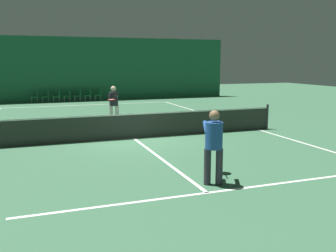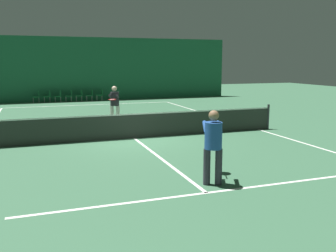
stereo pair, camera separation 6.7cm
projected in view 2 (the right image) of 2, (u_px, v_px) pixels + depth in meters
The scene contains 17 objects.
ground_plane at pixel (134, 138), 14.24m from camera, with size 60.00×60.00×0.00m, color #386647.
backdrop_curtain at pixel (83, 69), 27.78m from camera, with size 23.00×0.12×4.68m.
court_line_baseline_far at pixel (90, 105), 25.29m from camera, with size 11.00×0.10×0.00m.
court_line_service_far at pixel (105, 116), 20.18m from camera, with size 8.25×0.10×0.00m.
court_line_service_near at pixel (206, 193), 8.30m from camera, with size 8.25×0.10×0.00m.
court_line_sideline_right at pixel (259, 130), 16.06m from camera, with size 0.10×23.80×0.00m.
court_line_centre at pixel (134, 138), 14.24m from camera, with size 0.10×12.80×0.00m.
tennis_net at pixel (134, 125), 14.15m from camera, with size 12.00×0.10×1.07m.
player_near at pixel (213, 142), 8.74m from camera, with size 0.83×1.44×1.78m.
player_far at pixel (115, 102), 17.29m from camera, with size 0.77×1.44×1.77m.
courtside_chair_0 at pixel (37, 96), 26.47m from camera, with size 0.44×0.44×0.84m.
courtside_chair_1 at pixel (48, 96), 26.72m from camera, with size 0.44×0.44×0.84m.
courtside_chair_2 at pixel (59, 95), 26.97m from camera, with size 0.44×0.44×0.84m.
courtside_chair_3 at pixel (70, 95), 27.21m from camera, with size 0.44×0.44×0.84m.
courtside_chair_4 at pixel (80, 95), 27.46m from camera, with size 0.44×0.44×0.84m.
courtside_chair_5 at pixel (90, 94), 27.70m from camera, with size 0.44×0.44×0.84m.
courtside_chair_6 at pixel (100, 94), 27.95m from camera, with size 0.44×0.44×0.84m.
Camera 2 is at (-3.46, -13.58, 2.87)m, focal length 40.00 mm.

